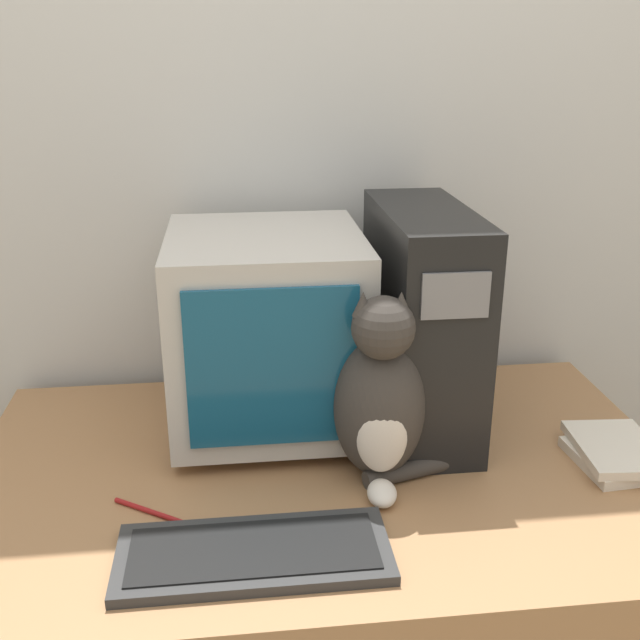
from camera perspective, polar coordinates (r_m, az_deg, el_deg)
name	(u,v)px	position (r m, az deg, el deg)	size (l,w,h in m)	color
wall_back	(300,161)	(1.73, -1.52, 11.99)	(7.00, 0.05, 2.50)	silver
desk	(325,621)	(1.68, 0.40, -21.95)	(1.34, 0.83, 0.75)	#9E7047
crt_monitor	(267,330)	(1.52, -4.06, -0.75)	(0.38, 0.41, 0.41)	#BCB7AD
computer_tower	(421,320)	(1.53, 7.73, -0.01)	(0.17, 0.43, 0.46)	black
keyboard	(254,553)	(1.23, -5.05, -17.29)	(0.43, 0.18, 0.02)	#2D2D2D
cat	(381,400)	(1.36, 4.66, -6.11)	(0.27, 0.24, 0.37)	#38332D
book_stack	(615,453)	(1.56, 21.55, -9.44)	(0.16, 0.21, 0.04)	beige
pen	(152,512)	(1.35, -12.72, -14.07)	(0.14, 0.10, 0.01)	maroon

